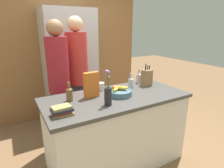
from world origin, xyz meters
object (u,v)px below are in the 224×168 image
Objects in this scene: knife_block at (147,78)px; flower_vase at (108,94)px; refrigerator at (70,68)px; coffee_mug at (101,86)px; cereal_box at (91,85)px; person_at_sink at (59,79)px; bottle_vinegar at (131,83)px; book_stack at (62,111)px; bottle_oil at (139,78)px; fruit_bowl at (120,91)px; person_in_blue at (78,72)px; bottle_wine at (69,94)px.

flower_vase is at bearing -157.06° from knife_block.
refrigerator is 18.29× the size of coffee_mug.
flower_vase reaches higher than cereal_box.
bottle_vinegar is at bearing -50.45° from person_at_sink.
book_stack is at bearing -161.86° from bottle_vinegar.
refrigerator is 9.74× the size of bottle_oil.
book_stack is at bearing 179.27° from flower_vase.
fruit_bowl is at bearing 14.27° from book_stack.
knife_block is 0.80× the size of flower_vase.
fruit_bowl is at bearing -151.62° from bottle_vinegar.
bottle_oil reaches higher than coffee_mug.
fruit_bowl is 0.83m from person_in_blue.
person_in_blue is (-0.75, 0.65, 0.03)m from knife_block.
flower_vase reaches higher than book_stack.
refrigerator is 6.75× the size of cereal_box.
bottle_wine is (-0.57, 0.11, 0.04)m from fruit_bowl.
cereal_box is at bearing -1.93° from bottle_wine.
flower_vase is at bearing -44.65° from bottle_wine.
bottle_wine is (-0.26, 0.01, -0.06)m from cereal_box.
fruit_bowl reaches higher than coffee_mug.
refrigerator is 6.75× the size of fruit_bowl.
bottle_oil is 1.08m from bottle_wine.
cereal_box is 1.44× the size of bottle_oil.
person_at_sink is at bearing 130.20° from fruit_bowl.
book_stack is (-1.26, -0.32, -0.07)m from knife_block.
refrigerator is at bearing 91.87° from coffee_mug.
fruit_bowl is 0.30m from coffee_mug.
fruit_bowl is 0.58m from bottle_wine.
fruit_bowl is 1.37× the size of bottle_wine.
refrigerator is 5.26× the size of flower_vase.
book_stack is at bearing -165.73° from fruit_bowl.
knife_block is at bearing -62.46° from refrigerator.
flower_vase is at bearing -147.89° from bottle_oil.
refrigerator is 9.70× the size of book_stack.
person_in_blue is at bearing 106.13° from fruit_bowl.
refrigerator is 0.87m from person_at_sink.
fruit_bowl is at bearing -84.04° from refrigerator.
bottle_wine reaches higher than book_stack.
fruit_bowl is 1.00× the size of cereal_box.
coffee_mug is at bearing 71.93° from flower_vase.
refrigerator reaches higher than bottle_wine.
person_at_sink is (0.03, 0.53, 0.03)m from bottle_wine.
flower_vase is at bearing -87.79° from person_in_blue.
bottle_vinegar is 0.94m from person_at_sink.
knife_block is 1.48× the size of book_stack.
knife_block is 1.30m from book_stack.
book_stack is 0.85m from person_at_sink.
bottle_oil is at bearing 29.70° from fruit_bowl.
bottle_wine is (-0.46, -0.16, 0.03)m from coffee_mug.
bottle_vinegar is (0.99, 0.32, 0.04)m from book_stack.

